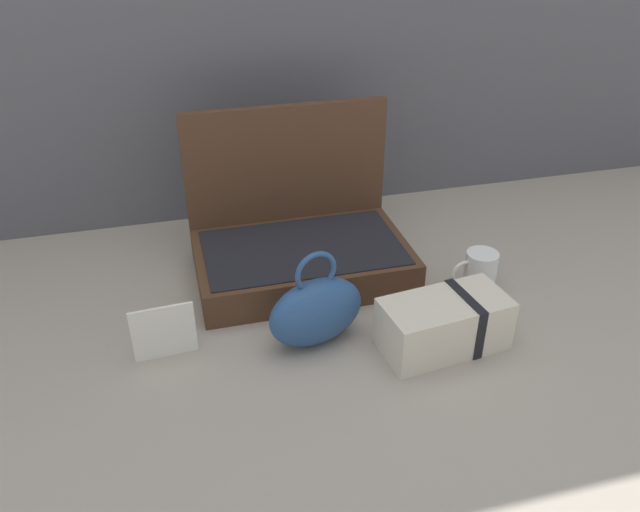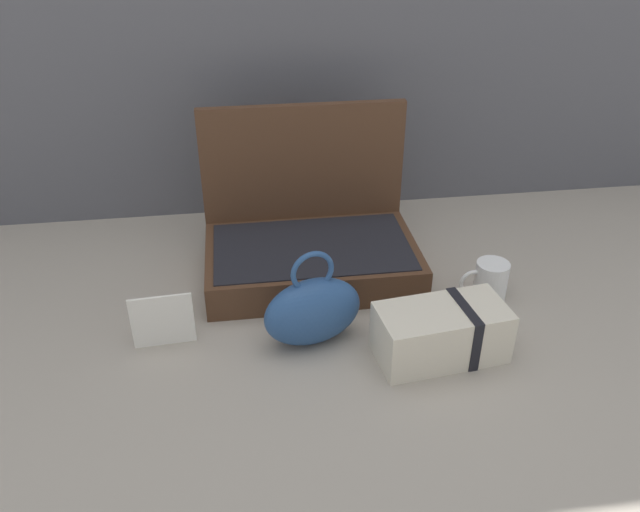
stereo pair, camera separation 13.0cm
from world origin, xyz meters
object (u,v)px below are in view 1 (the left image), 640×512
Objects in this scene: cream_toiletry_bag at (445,323)px; coffee_mug at (479,271)px; teal_pouch_handbag at (316,311)px; info_card_left at (164,332)px; open_suitcase at (299,240)px.

coffee_mug is (0.17, 0.18, -0.01)m from cream_toiletry_bag.
teal_pouch_handbag reaches higher than info_card_left.
teal_pouch_handbag reaches higher than cream_toiletry_bag.
info_card_left is at bearing -142.52° from open_suitcase.
info_card_left reaches higher than coffee_mug.
teal_pouch_handbag is at bearing -166.74° from coffee_mug.
cream_toiletry_bag is 0.24m from coffee_mug.
coffee_mug is (0.42, 0.10, -0.03)m from teal_pouch_handbag.
coffee_mug is at bearing 13.26° from teal_pouch_handbag.
info_card_left reaches higher than cream_toiletry_bag.
open_suitcase reaches higher than teal_pouch_handbag.
teal_pouch_handbag is at bearing 162.45° from cream_toiletry_bag.
open_suitcase is 2.24× the size of teal_pouch_handbag.
coffee_mug is 0.73m from info_card_left.
cream_toiletry_bag is (0.25, -0.08, -0.02)m from teal_pouch_handbag.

